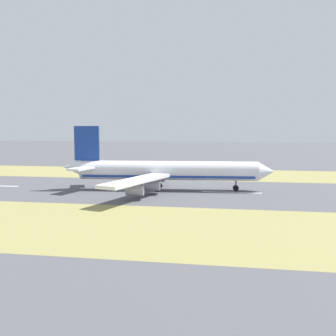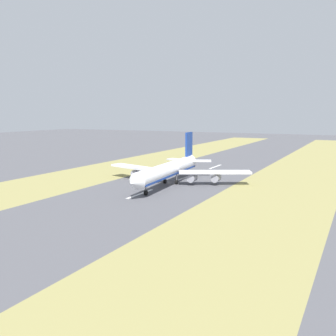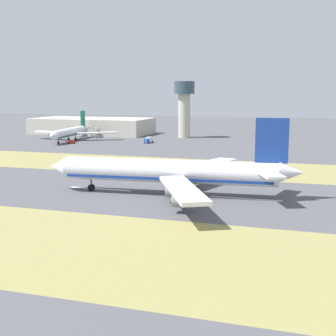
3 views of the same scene
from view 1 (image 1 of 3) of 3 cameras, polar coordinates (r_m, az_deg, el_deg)
name	(u,v)px [view 1 (image 1 of 3)]	position (r m, az deg, el deg)	size (l,w,h in m)	color
ground_plane	(153,190)	(124.38, -2.24, -3.23)	(800.00, 800.00, 0.00)	#4C4C51
grass_median_west	(174,174)	(168.25, 0.92, -0.81)	(40.00, 600.00, 0.01)	olive
grass_median_east	(107,225)	(81.75, -8.80, -8.18)	(40.00, 600.00, 0.01)	olive
centreline_dash_mid	(106,189)	(128.37, -8.94, -3.01)	(1.20, 18.00, 0.01)	silver
centreline_dash_far	(232,192)	(121.78, 9.24, -3.50)	(1.20, 18.00, 0.01)	silver
airplane_main_jet	(162,171)	(124.08, -0.88, -0.44)	(63.91, 67.22, 20.20)	white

